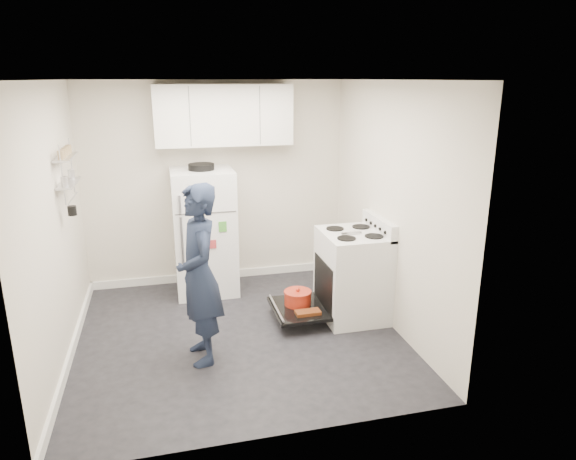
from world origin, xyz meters
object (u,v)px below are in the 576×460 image
object	(u,v)px
refrigerator	(204,231)
open_oven_door	(298,303)
electric_range	(351,276)
person	(199,275)

from	to	relation	value
refrigerator	open_oven_door	bearing A→B (deg)	-50.44
open_oven_door	refrigerator	distance (m)	1.49
electric_range	open_oven_door	xyz separation A→B (m)	(-0.58, 0.03, -0.28)
refrigerator	person	size ratio (longest dim) A/B	0.95
open_oven_door	person	size ratio (longest dim) A/B	0.42
electric_range	refrigerator	xyz separation A→B (m)	(-1.46, 1.10, 0.29)
person	open_oven_door	bearing A→B (deg)	110.24
electric_range	refrigerator	world-z (taller)	refrigerator
electric_range	person	bearing A→B (deg)	-162.78
person	refrigerator	bearing A→B (deg)	166.59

